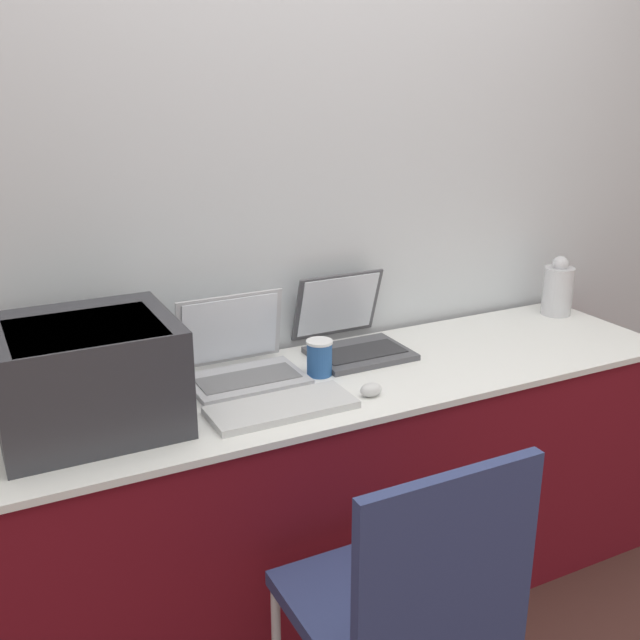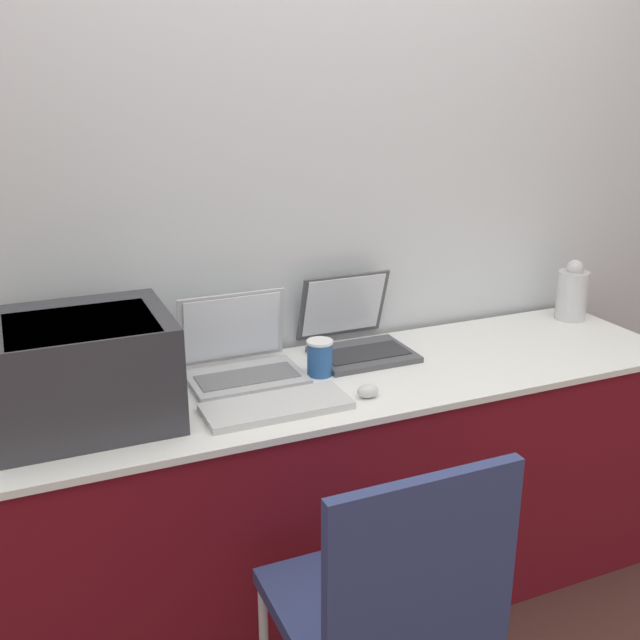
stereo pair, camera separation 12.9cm
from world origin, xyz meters
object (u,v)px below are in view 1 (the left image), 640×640
at_px(metal_pitcher, 558,289).
at_px(coffee_cup, 319,358).
at_px(printer, 87,372).
at_px(mouse, 371,390).
at_px(laptop_left, 240,361).
at_px(chair, 408,601).
at_px(laptop_right, 352,335).
at_px(external_keyboard, 282,407).

bearing_deg(metal_pitcher, coffee_cup, -173.45).
xyz_separation_m(printer, mouse, (0.74, -0.16, -0.13)).
bearing_deg(mouse, laptop_left, 133.63).
relative_size(printer, chair, 0.48).
relative_size(coffee_cup, mouse, 1.67).
bearing_deg(laptop_right, printer, -168.72).
height_order(printer, laptop_left, printer).
bearing_deg(mouse, chair, -111.63).
bearing_deg(printer, coffee_cup, 3.34).
distance_m(laptop_left, mouse, 0.41).
xyz_separation_m(external_keyboard, metal_pitcher, (1.27, 0.30, 0.09)).
distance_m(laptop_right, chair, 0.98).
bearing_deg(metal_pitcher, chair, -144.77).
bearing_deg(laptop_left, laptop_right, 6.29).
height_order(external_keyboard, mouse, mouse).
bearing_deg(printer, external_keyboard, -16.22).
xyz_separation_m(printer, laptop_right, (0.87, 0.17, -0.10)).
bearing_deg(laptop_left, metal_pitcher, 1.50).
relative_size(external_keyboard, mouse, 6.07).
distance_m(laptop_left, laptop_right, 0.41).
bearing_deg(mouse, laptop_right, 69.51).
distance_m(laptop_left, coffee_cup, 0.24).
relative_size(laptop_right, metal_pitcher, 1.41).
xyz_separation_m(coffee_cup, metal_pitcher, (1.06, 0.12, 0.04)).
bearing_deg(coffee_cup, laptop_left, 158.07).
xyz_separation_m(printer, metal_pitcher, (1.74, 0.16, -0.05)).
height_order(printer, chair, printer).
height_order(laptop_right, chair, laptop_right).
bearing_deg(printer, metal_pitcher, 5.30).
height_order(laptop_right, metal_pitcher, laptop_right).
distance_m(printer, laptop_left, 0.49).
distance_m(printer, chair, 0.96).
relative_size(external_keyboard, metal_pitcher, 1.79).
height_order(metal_pitcher, chair, metal_pitcher).
bearing_deg(metal_pitcher, mouse, -161.96).
bearing_deg(coffee_cup, external_keyboard, -139.01).
height_order(laptop_left, external_keyboard, laptop_left).
distance_m(laptop_right, external_keyboard, 0.50).
bearing_deg(laptop_right, coffee_cup, -144.37).
height_order(laptop_left, metal_pitcher, laptop_left).
relative_size(mouse, metal_pitcher, 0.29).
relative_size(printer, metal_pitcher, 1.99).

